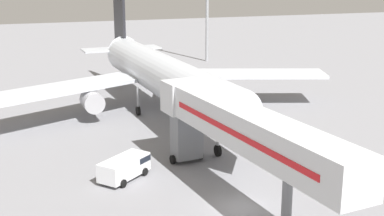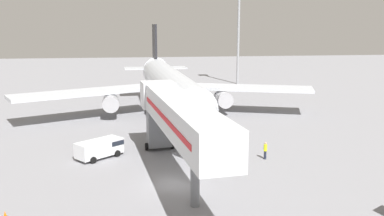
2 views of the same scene
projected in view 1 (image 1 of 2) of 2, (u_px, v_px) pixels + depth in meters
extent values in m
plane|color=gray|center=(240.00, 208.00, 38.52)|extent=(300.00, 300.00, 0.00)
cylinder|color=silver|center=(166.00, 77.00, 60.97)|extent=(6.65, 37.40, 4.85)
cone|color=silver|center=(251.00, 123.00, 42.38)|extent=(4.96, 4.63, 4.76)
cone|color=silver|center=(118.00, 48.00, 80.55)|extent=(4.94, 7.07, 4.61)
cube|color=#232328|center=(120.00, 20.00, 77.87)|extent=(0.62, 5.40, 7.77)
cube|color=silver|center=(140.00, 48.00, 79.60)|extent=(6.01, 4.19, 0.24)
cube|color=silver|center=(102.00, 50.00, 77.45)|extent=(6.01, 4.19, 0.24)
cube|color=silver|center=(244.00, 74.00, 68.34)|extent=(21.70, 12.03, 0.44)
cube|color=silver|center=(58.00, 89.00, 59.47)|extent=(21.42, 13.73, 0.44)
cylinder|color=#A8A8AD|center=(224.00, 89.00, 66.19)|extent=(2.51, 3.19, 2.37)
cylinder|color=#A8A8AD|center=(92.00, 101.00, 59.97)|extent=(2.51, 3.19, 2.37)
cylinder|color=gray|center=(218.00, 136.00, 48.76)|extent=(0.28, 0.28, 2.97)
cylinder|color=black|center=(218.00, 151.00, 49.14)|extent=(0.40, 1.12, 1.10)
cylinder|color=gray|center=(181.00, 95.00, 64.74)|extent=(0.28, 0.28, 2.97)
cylinder|color=black|center=(181.00, 106.00, 65.12)|extent=(0.40, 1.12, 1.10)
cylinder|color=gray|center=(138.00, 99.00, 62.68)|extent=(0.28, 0.28, 2.97)
cylinder|color=black|center=(138.00, 111.00, 63.06)|extent=(0.40, 1.12, 1.10)
cube|color=silver|center=(253.00, 131.00, 36.91)|extent=(5.40, 22.02, 2.70)
cube|color=red|center=(234.00, 133.00, 36.26)|extent=(2.07, 18.22, 0.44)
cube|color=silver|center=(184.00, 96.00, 46.91)|extent=(3.74, 3.16, 2.84)
cube|color=#232833|center=(178.00, 91.00, 47.97)|extent=(3.31, 0.60, 0.90)
cube|color=slate|center=(187.00, 135.00, 47.28)|extent=(2.73, 2.07, 4.27)
cylinder|color=black|center=(173.00, 160.00, 47.22)|extent=(0.39, 0.83, 0.80)
cylinder|color=black|center=(201.00, 155.00, 48.43)|extent=(0.39, 0.83, 0.80)
cylinder|color=slate|center=(287.00, 202.00, 34.06)|extent=(0.70, 0.70, 4.67)
cube|color=white|center=(124.00, 167.00, 43.63)|extent=(4.98, 4.59, 1.55)
cube|color=#1E232D|center=(136.00, 157.00, 44.89)|extent=(2.48, 2.56, 0.50)
cylinder|color=black|center=(126.00, 167.00, 45.52)|extent=(0.76, 0.71, 0.68)
cylinder|color=black|center=(144.00, 172.00, 44.56)|extent=(0.76, 0.71, 0.68)
cylinder|color=black|center=(104.00, 179.00, 43.07)|extent=(0.76, 0.71, 0.68)
cylinder|color=black|center=(123.00, 183.00, 42.10)|extent=(0.76, 0.71, 0.68)
cylinder|color=#1E2333|center=(315.00, 161.00, 46.68)|extent=(0.36, 0.36, 0.87)
cylinder|color=#D8EA19|center=(315.00, 153.00, 46.48)|extent=(0.47, 0.47, 0.69)
sphere|color=tan|center=(316.00, 148.00, 46.35)|extent=(0.24, 0.24, 0.24)
cube|color=black|center=(275.00, 162.00, 47.68)|extent=(0.50, 0.50, 0.03)
cone|color=orange|center=(275.00, 158.00, 47.59)|extent=(0.42, 0.42, 0.73)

